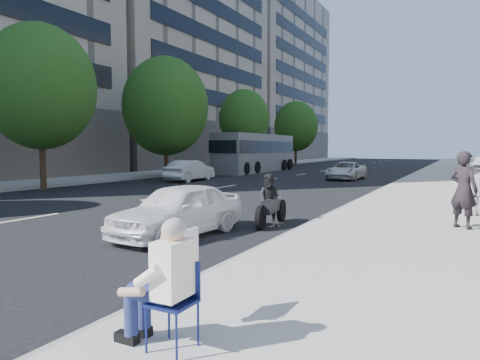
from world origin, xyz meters
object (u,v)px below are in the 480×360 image
Objects in this scene: white_sedan_near at (179,210)px; white_sedan_mid at (190,171)px; white_sedan_far at (346,171)px; bus at (256,153)px; seated_protester at (165,275)px; motorcycle at (271,203)px; pedestrian_woman at (464,190)px.

white_sedan_mid is at bearing 130.07° from white_sedan_near.
white_sedan_far is 0.35× the size of bus.
seated_protester reaches higher than white_sedan_near.
bus is (-11.84, 23.73, 1.00)m from motorcycle.
white_sedan_mid is 11.84m from bus.
pedestrian_woman is (2.57, 8.43, 0.23)m from seated_protester.
white_sedan_near is 0.31× the size of bus.
white_sedan_far is at bearing -32.20° from bus.
pedestrian_woman is 0.50× the size of white_sedan_near.
seated_protester is at bearing 121.78° from white_sedan_mid.
bus is (-16.46, 22.56, 0.54)m from pedestrian_woman.
motorcycle reaches higher than white_sedan_mid.
bus is at bearing 150.45° from white_sedan_far.
white_sedan_mid is (-9.46, 14.21, 0.02)m from white_sedan_near.
white_sedan_mid is at bearing 123.95° from seated_protester.
white_sedan_near is 1.84× the size of motorcycle.
white_sedan_mid is 10.42m from white_sedan_far.
pedestrian_woman is 4.79m from motorcycle.
motorcycle is (10.89, -11.97, -0.03)m from white_sedan_mid.
white_sedan_near is 20.31m from white_sedan_far.
seated_protester is at bearing -48.80° from white_sedan_near.
white_sedan_near is at bearing 121.48° from white_sedan_mid.
motorcycle is at bearing 105.80° from seated_protester.
bus is at bearing 118.27° from white_sedan_near.
seated_protester reaches higher than white_sedan_mid.
seated_protester is 8.81m from pedestrian_woman.
white_sedan_near is 0.93× the size of white_sedan_mid.
bus reaches higher than white_sedan_near.
motorcycle is at bearing -64.55° from bus.
seated_protester reaches higher than motorcycle.
white_sedan_mid is 1.97× the size of motorcycle.
white_sedan_mid is (-15.51, 10.79, -0.43)m from pedestrian_woman.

